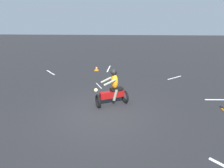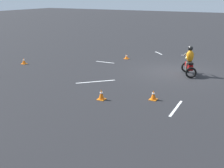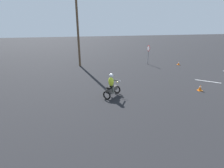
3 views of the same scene
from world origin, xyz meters
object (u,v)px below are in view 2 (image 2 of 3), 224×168
at_px(traffic_cone_near_right, 153,95).
at_px(traffic_cone_mid_left, 126,57).
at_px(traffic_cone_far_right, 24,61).
at_px(traffic_cone_mid_center, 101,95).
at_px(motorcycle_rider_foreground, 189,62).

relative_size(traffic_cone_near_right, traffic_cone_mid_left, 1.34).
height_order(traffic_cone_mid_left, traffic_cone_far_right, traffic_cone_far_right).
bearing_deg(traffic_cone_far_right, traffic_cone_near_right, 165.95).
bearing_deg(traffic_cone_near_right, traffic_cone_far_right, -14.05).
bearing_deg(traffic_cone_near_right, traffic_cone_mid_center, 28.63).
bearing_deg(traffic_cone_far_right, traffic_cone_mid_left, -136.90).
bearing_deg(traffic_cone_mid_center, traffic_cone_mid_left, -70.28).
bearing_deg(traffic_cone_mid_left, motorcycle_rider_foreground, 155.04).
xyz_separation_m(motorcycle_rider_foreground, traffic_cone_near_right, (0.13, 4.83, -0.52)).
relative_size(traffic_cone_near_right, traffic_cone_mid_center, 0.93).
distance_m(motorcycle_rider_foreground, traffic_cone_far_right, 10.33).
bearing_deg(traffic_cone_near_right, motorcycle_rider_foreground, -91.56).
bearing_deg(traffic_cone_far_right, motorcycle_rider_foreground, -166.83).
xyz_separation_m(traffic_cone_mid_left, traffic_cone_far_right, (5.01, 4.69, 0.03)).
relative_size(traffic_cone_mid_center, traffic_cone_mid_left, 1.44).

